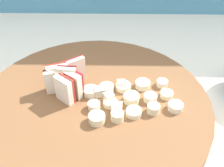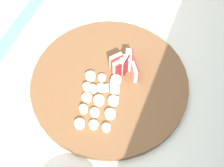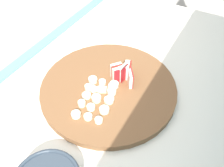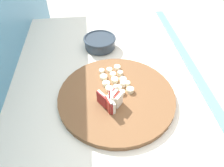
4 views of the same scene
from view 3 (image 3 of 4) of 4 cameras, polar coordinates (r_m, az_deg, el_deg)
name	(u,v)px [view 3 (image 3 of 4)]	position (r m, az deg, el deg)	size (l,w,h in m)	color
tiled_countertop	(113,156)	(1.12, 0.28, -17.37)	(1.35, 0.80, 0.88)	silver
cutting_board	(109,88)	(0.77, -0.86, -1.04)	(0.44, 0.44, 0.02)	brown
apple_wedge_fan	(124,72)	(0.76, 2.83, 2.74)	(0.08, 0.09, 0.06)	maroon
apple_dice_pile	(103,90)	(0.73, -2.32, -1.71)	(0.06, 0.08, 0.02)	beige
banana_slice_rows	(97,97)	(0.72, -3.70, -3.33)	(0.18, 0.12, 0.02)	beige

